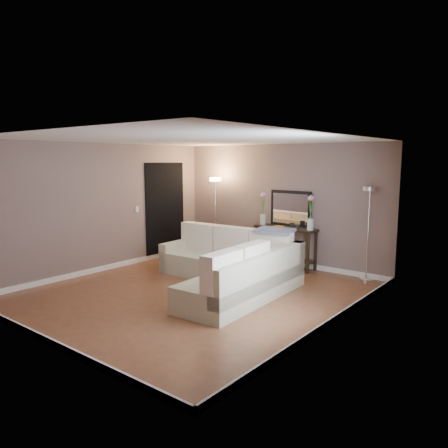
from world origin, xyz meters
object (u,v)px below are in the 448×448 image
Objects in this scene: sectional_sofa at (232,267)px; floor_lamp_lit at (215,201)px; floor_lamp_unlit at (369,215)px; console_table at (282,244)px.

floor_lamp_lit is (-1.81, 1.73, 0.95)m from sectional_sofa.
floor_lamp_lit is 1.04× the size of floor_lamp_unlit.
floor_lamp_unlit is at bearing 0.92° from console_table.
floor_lamp_unlit reaches higher than console_table.
sectional_sofa is 2.73m from floor_lamp_unlit.
sectional_sofa is at bearing -43.61° from floor_lamp_lit.
floor_lamp_unlit is (1.76, 1.89, 0.90)m from sectional_sofa.
sectional_sofa is 2.03× the size of console_table.
console_table is at bearing 4.31° from floor_lamp_lit.
floor_lamp_lit is at bearing 136.39° from sectional_sofa.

